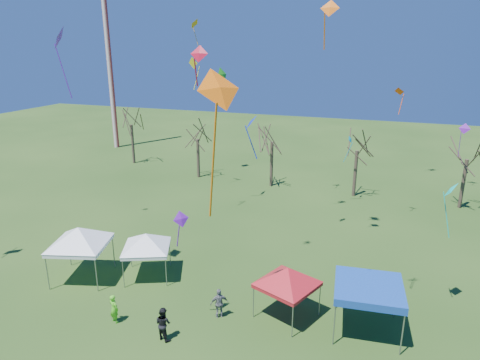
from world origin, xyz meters
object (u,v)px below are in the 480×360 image
object	(u,v)px
tree_3	(359,134)
person_grey	(219,303)
tree_4	(470,142)
tree_1	(197,125)
tent_white_west	(78,231)
person_green	(114,309)
tent_blue	(369,289)
tent_white_mid	(146,237)
tree_0	(130,111)
tent_red	(288,271)
person_dark	(163,324)
radio_mast	(109,57)
tree_2	(272,126)

from	to	relation	value
tree_3	person_grey	distance (m)	23.51
tree_4	tree_1	bearing A→B (deg)	178.58
tent_white_west	person_green	size ratio (longest dim) A/B	2.69
tent_blue	tree_4	bearing A→B (deg)	71.93
tree_4	tent_white_mid	distance (m)	28.49
tree_0	tree_4	bearing A→B (deg)	-5.34
tent_red	tent_white_mid	bearing A→B (deg)	172.78
tree_1	tree_3	world-z (taller)	tree_3
person_grey	person_green	distance (m)	5.54
tree_0	tree_4	distance (m)	36.36
tree_4	person_grey	distance (m)	27.01
tent_white_mid	person_dark	distance (m)	6.66
radio_mast	tree_1	bearing A→B (deg)	-28.48
radio_mast	tent_white_west	size ratio (longest dim) A/B	5.79
radio_mast	tent_red	size ratio (longest dim) A/B	7.06
radio_mast	tree_0	size ratio (longest dim) A/B	2.96
tree_1	tent_white_mid	world-z (taller)	tree_1
tree_0	tree_1	bearing A→B (deg)	-15.18
tree_1	tree_4	bearing A→B (deg)	-1.42
tree_0	tree_3	size ratio (longest dim) A/B	1.07
radio_mast	tent_blue	bearing A→B (deg)	-40.17
tree_3	person_grey	xyz separation A→B (m)	(-4.94, -22.38, -5.24)
person_dark	person_green	xyz separation A→B (m)	(-3.12, 0.34, -0.07)
person_green	tree_1	bearing A→B (deg)	-56.84
tree_3	tent_white_mid	world-z (taller)	tree_3
tree_2	tent_white_west	size ratio (longest dim) A/B	1.89
tree_1	person_green	size ratio (longest dim) A/B	4.69
person_green	tree_2	bearing A→B (deg)	-75.59
tree_3	tent_red	distance (m)	21.42
tent_white_west	tree_1	bearing A→B (deg)	95.79
tent_white_mid	tent_blue	bearing A→B (deg)	-4.17
tent_white_mid	radio_mast	bearing A→B (deg)	127.85
radio_mast	person_grey	world-z (taller)	radio_mast
tree_3	person_green	world-z (taller)	tree_3
tent_red	person_dark	world-z (taller)	tent_red
tent_blue	person_dark	xyz separation A→B (m)	(-9.40, -4.07, -1.52)
tree_1	person_grey	distance (m)	26.33
radio_mast	tent_white_west	world-z (taller)	radio_mast
tree_3	tent_white_mid	size ratio (longest dim) A/B	2.21
person_dark	tree_4	bearing A→B (deg)	-107.02
tree_0	tree_3	xyz separation A→B (m)	(26.88, -3.34, -0.41)
tree_3	tent_white_west	xyz separation A→B (m)	(-14.56, -21.45, -2.88)
person_green	tree_3	bearing A→B (deg)	-94.02
radio_mast	person_grey	xyz separation A→B (m)	(29.09, -32.33, -11.66)
tent_white_west	person_dark	size ratio (longest dim) A/B	2.46
tent_blue	tree_3	bearing A→B (deg)	96.88
tent_blue	tree_2	bearing A→B (deg)	117.22
tree_4	tent_red	bearing A→B (deg)	-117.37
tent_red	tent_white_west	bearing A→B (deg)	-178.42
person_dark	person_grey	distance (m)	3.24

